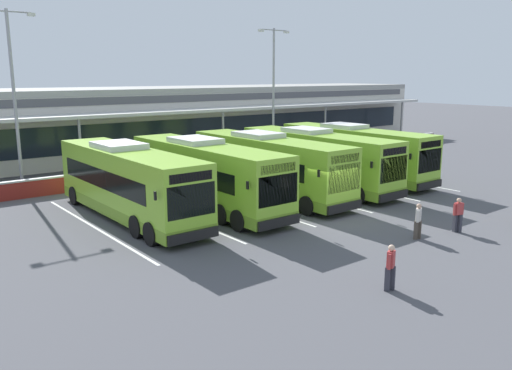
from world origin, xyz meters
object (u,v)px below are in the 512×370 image
object	(u,v)px
pedestrian_child	(418,220)
pedestrian_near_bin	(391,266)
coach_bus_leftmost	(129,184)
coach_bus_left_centre	(206,176)
lamp_post_centre	(274,85)
lamp_post_west	(14,89)
coach_bus_centre	(268,167)
coach_bus_right_centre	(316,160)
coach_bus_rightmost	(354,153)
pedestrian_in_dark_coat	(458,214)

from	to	relation	value
pedestrian_child	pedestrian_near_bin	distance (m)	6.26
coach_bus_leftmost	coach_bus_left_centre	xyz separation A→B (m)	(4.16, -0.65, 0.00)
coach_bus_left_centre	lamp_post_centre	distance (m)	19.12
pedestrian_child	lamp_post_west	world-z (taller)	lamp_post_west
coach_bus_leftmost	pedestrian_near_bin	world-z (taller)	coach_bus_leftmost
coach_bus_left_centre	coach_bus_centre	xyz separation A→B (m)	(4.46, 0.06, 0.00)
coach_bus_left_centre	pedestrian_near_bin	size ratio (longest dim) A/B	7.51
coach_bus_left_centre	coach_bus_right_centre	xyz separation A→B (m)	(8.49, 0.11, 0.00)
coach_bus_rightmost	coach_bus_right_centre	bearing A→B (deg)	-173.38
coach_bus_right_centre	lamp_post_centre	distance (m)	13.73
coach_bus_leftmost	pedestrian_child	size ratio (longest dim) A/B	7.51
coach_bus_centre	pedestrian_in_dark_coat	world-z (taller)	coach_bus_centre
pedestrian_child	pedestrian_near_bin	size ratio (longest dim) A/B	1.00
coach_bus_rightmost	lamp_post_centre	world-z (taller)	lamp_post_centre
coach_bus_leftmost	coach_bus_right_centre	distance (m)	12.67
coach_bus_centre	lamp_post_west	bearing A→B (deg)	135.23
coach_bus_right_centre	lamp_post_centre	xyz separation A→B (m)	(6.03, 11.49, 4.50)
coach_bus_leftmost	lamp_post_centre	world-z (taller)	lamp_post_centre
coach_bus_centre	pedestrian_near_bin	distance (m)	14.55
coach_bus_centre	lamp_post_centre	bearing A→B (deg)	48.88
coach_bus_right_centre	coach_bus_rightmost	size ratio (longest dim) A/B	1.00
coach_bus_leftmost	pedestrian_in_dark_coat	world-z (taller)	coach_bus_leftmost
coach_bus_leftmost	coach_bus_rightmost	distance (m)	16.78
pedestrian_in_dark_coat	pedestrian_child	xyz separation A→B (m)	(-2.36, 0.51, 0.00)
coach_bus_left_centre	pedestrian_near_bin	xyz separation A→B (m)	(-1.22, -13.30, -0.91)
coach_bus_leftmost	lamp_post_centre	bearing A→B (deg)	30.35
coach_bus_leftmost	lamp_post_centre	xyz separation A→B (m)	(18.68, 10.94, 4.50)
coach_bus_rightmost	lamp_post_west	size ratio (longest dim) A/B	1.11
coach_bus_leftmost	lamp_post_west	bearing A→B (deg)	103.39
coach_bus_centre	coach_bus_right_centre	world-z (taller)	same
pedestrian_child	pedestrian_in_dark_coat	bearing A→B (deg)	-12.10
coach_bus_centre	coach_bus_rightmost	bearing A→B (deg)	3.65
pedestrian_in_dark_coat	lamp_post_centre	bearing A→B (deg)	70.96
coach_bus_left_centre	pedestrian_child	bearing A→B (deg)	-67.37
coach_bus_left_centre	lamp_post_west	bearing A→B (deg)	120.96
coach_bus_rightmost	lamp_post_west	bearing A→B (deg)	151.42
pedestrian_child	lamp_post_centre	xyz separation A→B (m)	(10.15, 22.07, 5.42)
pedestrian_in_dark_coat	coach_bus_centre	bearing A→B (deg)	101.62
coach_bus_rightmost	coach_bus_leftmost	bearing A→B (deg)	179.78
coach_bus_leftmost	lamp_post_west	size ratio (longest dim) A/B	1.11
coach_bus_leftmost	pedestrian_child	bearing A→B (deg)	-52.53
coach_bus_right_centre	pedestrian_child	world-z (taller)	coach_bus_right_centre
coach_bus_right_centre	pedestrian_child	size ratio (longest dim) A/B	7.51
coach_bus_centre	coach_bus_rightmost	distance (m)	8.17
coach_bus_centre	lamp_post_centre	xyz separation A→B (m)	(10.06, 11.53, 4.50)
pedestrian_near_bin	coach_bus_rightmost	bearing A→B (deg)	45.11
lamp_post_centre	coach_bus_rightmost	bearing A→B (deg)	-99.83
coach_bus_left_centre	coach_bus_right_centre	world-z (taller)	same
coach_bus_left_centre	lamp_post_west	xyz separation A→B (m)	(-6.64, 11.08, 4.50)
pedestrian_in_dark_coat	pedestrian_child	distance (m)	2.42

